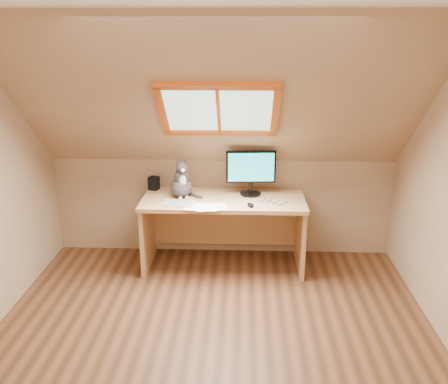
{
  "coord_description": "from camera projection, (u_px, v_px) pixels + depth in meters",
  "views": [
    {
      "loc": [
        0.22,
        -3.18,
        2.26
      ],
      "look_at": [
        0.05,
        1.0,
        0.9
      ],
      "focal_mm": 40.0,
      "sensor_mm": 36.0,
      "label": 1
    }
  ],
  "objects": [
    {
      "name": "desk_speaker",
      "position": [
        154.0,
        183.0,
        5.06
      ],
      "size": [
        0.12,
        0.12,
        0.13
      ],
      "primitive_type": "cube",
      "rotation": [
        0.0,
        0.0,
        -0.31
      ],
      "color": "black",
      "rests_on": "desk"
    },
    {
      "name": "graphics_tablet",
      "position": [
        179.0,
        203.0,
        4.66
      ],
      "size": [
        0.29,
        0.22,
        0.01
      ],
      "primitive_type": "cube",
      "rotation": [
        0.0,
        0.0,
        -0.11
      ],
      "color": "#B2B2B7",
      "rests_on": "desk"
    },
    {
      "name": "room_shell",
      "position": [
        210.0,
        166.0,
        3.2
      ],
      "size": [
        3.52,
        3.52,
        2.41
      ],
      "color": "tan",
      "rests_on": "ground"
    },
    {
      "name": "papers",
      "position": [
        208.0,
        207.0,
        4.58
      ],
      "size": [
        0.33,
        0.27,
        0.0
      ],
      "color": "white",
      "rests_on": "desk"
    },
    {
      "name": "ground",
      "position": [
        212.0,
        348.0,
        3.73
      ],
      "size": [
        3.5,
        3.5,
        0.0
      ],
      "primitive_type": "plane",
      "color": "brown",
      "rests_on": "ground"
    },
    {
      "name": "mouse",
      "position": [
        250.0,
        205.0,
        4.59
      ],
      "size": [
        0.07,
        0.11,
        0.03
      ],
      "primitive_type": "ellipsoid",
      "rotation": [
        0.0,
        0.0,
        0.18
      ],
      "color": "black",
      "rests_on": "desk"
    },
    {
      "name": "cables",
      "position": [
        263.0,
        202.0,
        4.69
      ],
      "size": [
        0.51,
        0.26,
        0.01
      ],
      "color": "silver",
      "rests_on": "desk"
    },
    {
      "name": "desk",
      "position": [
        224.0,
        217.0,
        4.95
      ],
      "size": [
        1.57,
        0.69,
        0.72
      ],
      "color": "tan",
      "rests_on": "ground"
    },
    {
      "name": "monitor",
      "position": [
        251.0,
        170.0,
        4.84
      ],
      "size": [
        0.48,
        0.2,
        0.44
      ],
      "color": "black",
      "rests_on": "desk"
    },
    {
      "name": "cat",
      "position": [
        182.0,
        183.0,
        4.83
      ],
      "size": [
        0.28,
        0.3,
        0.39
      ],
      "color": "#3B3634",
      "rests_on": "desk"
    }
  ]
}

